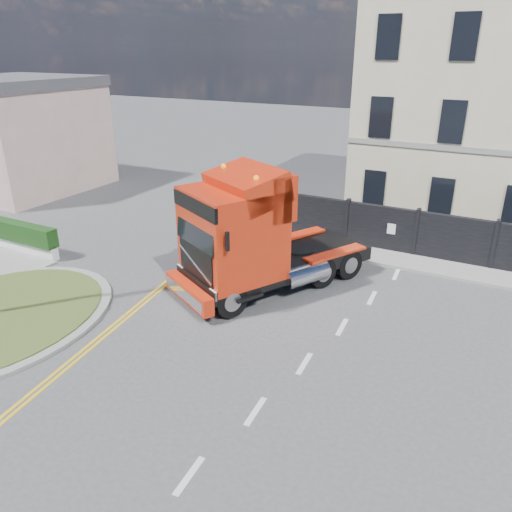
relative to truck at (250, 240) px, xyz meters
The scene contains 6 objects.
ground 3.57m from the truck, 78.74° to the right, with size 120.00×120.00×0.00m, color #424244.
seaside_bldg_pink 20.38m from the truck, 162.60° to the left, with size 8.00×8.00×6.00m, color beige.
hoarding_fence 9.43m from the truck, 40.48° to the left, with size 18.80×0.25×2.00m.
georgian_building 15.56m from the truck, 64.16° to the left, with size 12.30×10.30×12.80m.
pavement_far 8.60m from the truck, 38.25° to the left, with size 20.00×1.60×0.12m, color gray.
truck is the anchor object (origin of this frame).
Camera 1 is at (7.25, -11.42, 8.26)m, focal length 35.00 mm.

